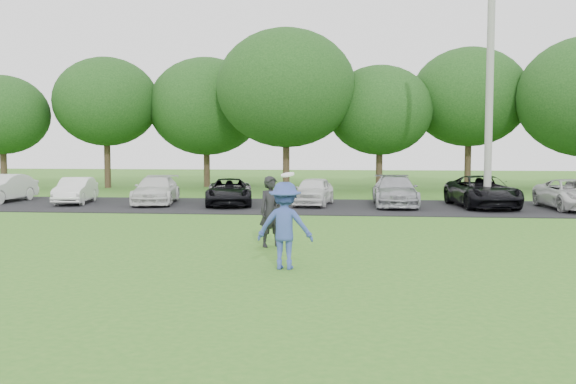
# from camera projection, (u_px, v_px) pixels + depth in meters

# --- Properties ---
(ground) EXTENTS (100.00, 100.00, 0.00)m
(ground) POSITION_uv_depth(u_px,v_px,m) (270.00, 270.00, 12.84)
(ground) COLOR #337220
(ground) RESTS_ON ground
(parking_lot) EXTENTS (32.00, 6.50, 0.03)m
(parking_lot) POSITION_uv_depth(u_px,v_px,m) (313.00, 206.00, 25.73)
(parking_lot) COLOR black
(parking_lot) RESTS_ON ground
(utility_pole) EXTENTS (0.28, 0.28, 10.96)m
(utility_pole) POSITION_uv_depth(u_px,v_px,m) (490.00, 65.00, 24.10)
(utility_pole) COLOR #969591
(utility_pole) RESTS_ON ground
(frisbee_player) EXTENTS (1.17, 0.71, 1.97)m
(frisbee_player) POSITION_uv_depth(u_px,v_px,m) (285.00, 225.00, 12.87)
(frisbee_player) COLOR #364A98
(frisbee_player) RESTS_ON ground
(camera_bystander) EXTENTS (0.76, 0.68, 1.73)m
(camera_bystander) POSITION_uv_depth(u_px,v_px,m) (272.00, 212.00, 15.63)
(camera_bystander) COLOR black
(camera_bystander) RESTS_ON ground
(parked_cars) EXTENTS (28.29, 4.97, 1.24)m
(parked_cars) POSITION_uv_depth(u_px,v_px,m) (349.00, 191.00, 25.71)
(parked_cars) COLOR silver
(parked_cars) RESTS_ON parking_lot
(tree_row) EXTENTS (42.39, 9.85, 8.64)m
(tree_row) POSITION_uv_depth(u_px,v_px,m) (352.00, 100.00, 34.89)
(tree_row) COLOR #38281C
(tree_row) RESTS_ON ground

